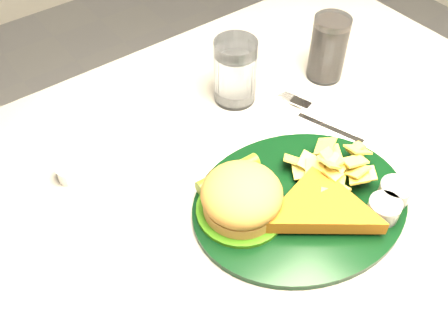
# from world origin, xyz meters

# --- Properties ---
(table) EXTENTS (1.20, 0.80, 0.75)m
(table) POSITION_xyz_m (0.00, 0.00, 0.38)
(table) COLOR #9F9990
(table) RESTS_ON ground
(dinner_plate) EXTENTS (0.39, 0.35, 0.08)m
(dinner_plate) POSITION_xyz_m (0.04, -0.10, 0.79)
(dinner_plate) COLOR black
(dinner_plate) RESTS_ON table
(water_glass) EXTENTS (0.09, 0.09, 0.12)m
(water_glass) POSITION_xyz_m (0.11, 0.16, 0.81)
(water_glass) COLOR white
(water_glass) RESTS_ON table
(cola_glass) EXTENTS (0.08, 0.08, 0.13)m
(cola_glass) POSITION_xyz_m (0.30, 0.11, 0.81)
(cola_glass) COLOR black
(cola_glass) RESTS_ON table
(fork_napkin) EXTENTS (0.17, 0.20, 0.01)m
(fork_napkin) POSITION_xyz_m (0.19, -0.00, 0.76)
(fork_napkin) COLOR white
(fork_napkin) RESTS_ON table
(ramekin) EXTENTS (0.05, 0.05, 0.03)m
(ramekin) POSITION_xyz_m (-0.22, 0.16, 0.76)
(ramekin) COLOR silver
(ramekin) RESTS_ON table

